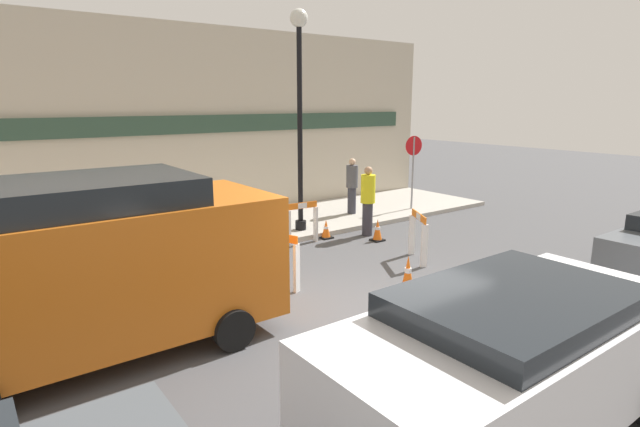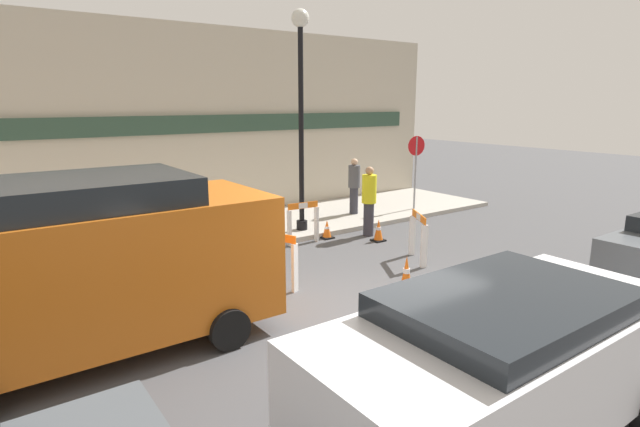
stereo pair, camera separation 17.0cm
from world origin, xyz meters
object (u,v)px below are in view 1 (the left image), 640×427
at_px(person_pedestrian, 352,184).
at_px(stop_sign, 413,160).
at_px(work_van, 92,261).
at_px(streetlamp_post, 300,93).
at_px(person_worker, 368,199).
at_px(parked_car_1, 511,354).

bearing_deg(person_pedestrian, stop_sign, 134.23).
xyz_separation_m(stop_sign, work_van, (-10.14, -3.70, -0.31)).
distance_m(streetlamp_post, work_van, 7.22).
bearing_deg(person_worker, stop_sign, 171.90).
distance_m(person_worker, work_van, 7.58).
height_order(streetlamp_post, work_van, streetlamp_post).
bearing_deg(parked_car_1, stop_sign, 48.49).
bearing_deg(parked_car_1, person_pedestrian, 59.14).
bearing_deg(person_worker, parked_car_1, 27.77).
bearing_deg(work_van, person_pedestrian, 27.59).
bearing_deg(parked_car_1, streetlamp_post, 70.37).
bearing_deg(work_van, streetlamp_post, 31.53).
distance_m(person_worker, parked_car_1, 8.00).
height_order(streetlamp_post, parked_car_1, streetlamp_post).
bearing_deg(streetlamp_post, work_van, -148.47).
relative_size(streetlamp_post, work_van, 1.10).
distance_m(person_pedestrian, parked_car_1, 10.07).
relative_size(person_pedestrian, parked_car_1, 0.38).
xyz_separation_m(streetlamp_post, parked_car_1, (-2.84, -7.96, -2.72)).
relative_size(streetlamp_post, person_worker, 3.03).
bearing_deg(streetlamp_post, stop_sign, 1.52).
xyz_separation_m(person_worker, person_pedestrian, (1.00, 1.82, 0.04)).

